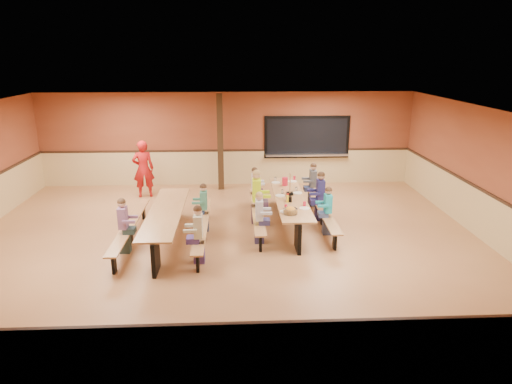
{
  "coord_description": "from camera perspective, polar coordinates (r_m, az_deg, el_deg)",
  "views": [
    {
      "loc": [
        0.24,
        -9.64,
        4.19
      ],
      "look_at": [
        0.72,
        0.26,
        1.15
      ],
      "focal_mm": 32.0,
      "sensor_mm": 36.0,
      "label": 1
    }
  ],
  "objects": [
    {
      "name": "seated_child_grey_left",
      "position": [
        12.58,
        -0.17,
        0.41
      ],
      "size": [
        0.35,
        0.29,
        1.17
      ],
      "primitive_type": null,
      "color": "white",
      "rests_on": "ground"
    },
    {
      "name": "condiment_mustard",
      "position": [
        10.96,
        3.96,
        -0.87
      ],
      "size": [
        0.06,
        0.06,
        0.17
      ],
      "primitive_type": "cylinder",
      "color": "yellow",
      "rests_on": "cafeteria_table_main"
    },
    {
      "name": "standing_woman",
      "position": [
        14.02,
        -13.9,
        2.82
      ],
      "size": [
        0.71,
        0.54,
        1.72
      ],
      "primitive_type": "imported",
      "rotation": [
        0.0,
        0.0,
        3.37
      ],
      "color": "#AA1313",
      "rests_on": "ground"
    },
    {
      "name": "structural_post",
      "position": [
        14.3,
        -4.48,
        6.17
      ],
      "size": [
        0.18,
        0.18,
        3.0
      ],
      "primitive_type": "cube",
      "color": "black",
      "rests_on": "ground"
    },
    {
      "name": "seated_child_navy_right",
      "position": [
        11.85,
        8.03,
        -0.56
      ],
      "size": [
        0.4,
        0.33,
        1.28
      ],
      "primitive_type": null,
      "color": "#211E52",
      "rests_on": "ground"
    },
    {
      "name": "seated_child_char_right",
      "position": [
        12.94,
        7.11,
        0.89
      ],
      "size": [
        0.38,
        0.31,
        1.23
      ],
      "primitive_type": null,
      "color": "#494D53",
      "rests_on": "ground"
    },
    {
      "name": "cafeteria_table_main",
      "position": [
        11.46,
        4.24,
        -1.63
      ],
      "size": [
        1.91,
        3.7,
        0.74
      ],
      "color": "#AA7543",
      "rests_on": "ground"
    },
    {
      "name": "napkin_dispenser",
      "position": [
        11.03,
        4.2,
        -0.87
      ],
      "size": [
        0.1,
        0.14,
        0.13
      ],
      "primitive_type": "cube",
      "color": "black",
      "rests_on": "cafeteria_table_main"
    },
    {
      "name": "ground",
      "position": [
        10.51,
        -3.86,
        -6.48
      ],
      "size": [
        12.0,
        12.0,
        0.0
      ],
      "primitive_type": "plane",
      "color": "#9B633A",
      "rests_on": "ground"
    },
    {
      "name": "punch_pitcher",
      "position": [
        12.34,
        3.63,
        1.32
      ],
      "size": [
        0.16,
        0.16,
        0.22
      ],
      "primitive_type": "cylinder",
      "color": "red",
      "rests_on": "cafeteria_table_main"
    },
    {
      "name": "condiment_ketchup",
      "position": [
        11.09,
        3.98,
        -0.64
      ],
      "size": [
        0.06,
        0.06,
        0.17
      ],
      "primitive_type": "cylinder",
      "color": "#B2140F",
      "rests_on": "cafeteria_table_main"
    },
    {
      "name": "seated_adult_yellow",
      "position": [
        11.53,
        0.07,
        -0.64
      ],
      "size": [
        0.45,
        0.36,
        1.37
      ],
      "primitive_type": null,
      "color": "#C5EE14",
      "rests_on": "ground"
    },
    {
      "name": "place_settings",
      "position": [
        11.38,
        4.27,
        -0.35
      ],
      "size": [
        0.65,
        3.3,
        0.11
      ],
      "primitive_type": null,
      "color": "beige",
      "rests_on": "cafeteria_table_main"
    },
    {
      "name": "seated_child_white_left",
      "position": [
        10.35,
        0.41,
        -3.26
      ],
      "size": [
        0.36,
        0.3,
        1.19
      ],
      "primitive_type": null,
      "color": "silver",
      "rests_on": "ground"
    },
    {
      "name": "kitchen_pass_through",
      "position": [
        15.03,
        6.38,
        6.61
      ],
      "size": [
        2.78,
        0.28,
        1.38
      ],
      "color": "black",
      "rests_on": "ground"
    },
    {
      "name": "seated_child_tan_sec",
      "position": [
        9.45,
        -7.2,
        -5.33
      ],
      "size": [
        0.38,
        0.31,
        1.23
      ],
      "primitive_type": null,
      "color": "beige",
      "rests_on": "ground"
    },
    {
      "name": "seated_child_purple_sec",
      "position": [
        10.25,
        -16.22,
        -4.11
      ],
      "size": [
        0.37,
        0.3,
        1.22
      ],
      "primitive_type": null,
      "color": "#7F547A",
      "rests_on": "ground"
    },
    {
      "name": "seated_child_green_sec",
      "position": [
        11.12,
        -6.53,
        -1.97
      ],
      "size": [
        0.35,
        0.29,
        1.17
      ],
      "primitive_type": null,
      "color": "#3F8267",
      "rests_on": "ground"
    },
    {
      "name": "cafeteria_table_second",
      "position": [
        10.64,
        -11.17,
        -3.43
      ],
      "size": [
        1.91,
        3.7,
        0.74
      ],
      "color": "#AA7543",
      "rests_on": "ground"
    },
    {
      "name": "seated_child_teal_right",
      "position": [
        10.96,
        8.94,
        -2.38
      ],
      "size": [
        0.35,
        0.28,
        1.16
      ],
      "primitive_type": null,
      "color": "teal",
      "rests_on": "ground"
    },
    {
      "name": "table_paddle",
      "position": [
        11.53,
        4.25,
        0.31
      ],
      "size": [
        0.16,
        0.16,
        0.56
      ],
      "color": "black",
      "rests_on": "cafeteria_table_main"
    },
    {
      "name": "room_envelope",
      "position": [
        10.26,
        -3.93,
        -2.94
      ],
      "size": [
        12.04,
        10.04,
        3.02
      ],
      "color": "brown",
      "rests_on": "ground"
    },
    {
      "name": "chip_bowl",
      "position": [
        10.19,
        4.33,
        -2.34
      ],
      "size": [
        0.32,
        0.32,
        0.15
      ],
      "primitive_type": null,
      "color": "orange",
      "rests_on": "cafeteria_table_main"
    }
  ]
}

